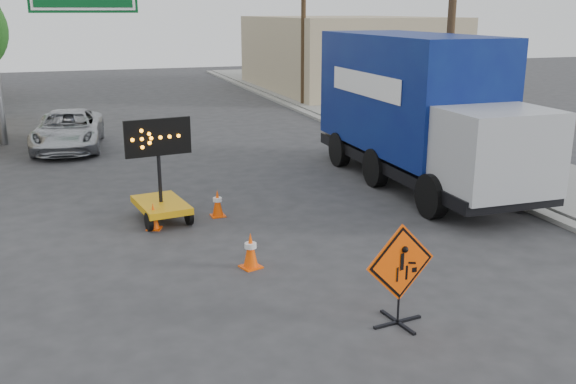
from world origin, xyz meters
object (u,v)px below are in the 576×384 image
construction_sign (400,272)px  box_truck (418,118)px  pickup_truck (68,130)px  arrow_board (161,198)px

construction_sign → box_truck: 9.27m
pickup_truck → box_truck: bearing=-35.1°
construction_sign → box_truck: box_truck is taller
box_truck → construction_sign: bearing=-120.9°
arrow_board → box_truck: size_ratio=0.28×
pickup_truck → box_truck: box_truck is taller
arrow_board → box_truck: (7.70, 1.18, 1.38)m
arrow_board → construction_sign: bearing=-75.1°
arrow_board → pickup_truck: size_ratio=0.50×
construction_sign → box_truck: (4.75, 7.89, 1.05)m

